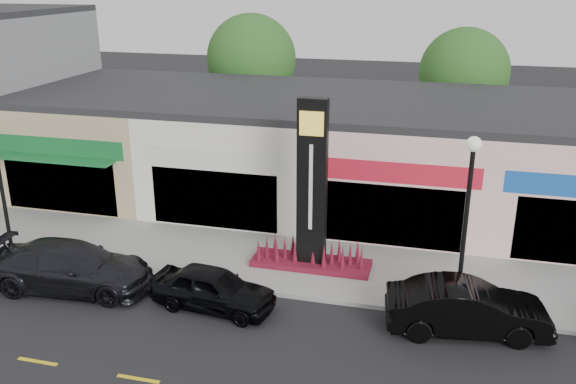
# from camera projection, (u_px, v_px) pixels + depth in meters

# --- Properties ---
(ground) EXTENTS (120.00, 120.00, 0.00)m
(ground) POSITION_uv_depth(u_px,v_px,m) (185.00, 319.00, 18.53)
(ground) COLOR black
(ground) RESTS_ON ground
(sidewalk) EXTENTS (52.00, 4.30, 0.15)m
(sidewalk) POSITION_uv_depth(u_px,v_px,m) (232.00, 256.00, 22.47)
(sidewalk) COLOR gray
(sidewalk) RESTS_ON ground
(curb) EXTENTS (52.00, 0.20, 0.15)m
(curb) POSITION_uv_depth(u_px,v_px,m) (210.00, 285.00, 20.42)
(curb) COLOR gray
(curb) RESTS_ON ground
(shop_beige) EXTENTS (7.00, 10.85, 4.80)m
(shop_beige) POSITION_uv_depth(u_px,v_px,m) (117.00, 135.00, 30.17)
(shop_beige) COLOR tan
(shop_beige) RESTS_ON ground
(shop_cream) EXTENTS (7.00, 10.01, 4.80)m
(shop_cream) POSITION_uv_depth(u_px,v_px,m) (251.00, 144.00, 28.53)
(shop_cream) COLOR beige
(shop_cream) RESTS_ON ground
(shop_pink_w) EXTENTS (7.00, 10.01, 4.80)m
(shop_pink_w) POSITION_uv_depth(u_px,v_px,m) (402.00, 154.00, 26.88)
(shop_pink_w) COLOR beige
(shop_pink_w) RESTS_ON ground
(shop_pink_e) EXTENTS (7.00, 10.01, 4.80)m
(shop_pink_e) POSITION_uv_depth(u_px,v_px,m) (573.00, 166.00, 25.24)
(shop_pink_e) COLOR beige
(shop_pink_e) RESTS_ON ground
(tree_rear_west) EXTENTS (5.20, 5.20, 7.83)m
(tree_rear_west) POSITION_uv_depth(u_px,v_px,m) (251.00, 59.00, 35.48)
(tree_rear_west) COLOR #382619
(tree_rear_west) RESTS_ON ground
(tree_rear_mid) EXTENTS (4.80, 4.80, 7.29)m
(tree_rear_mid) POSITION_uv_depth(u_px,v_px,m) (464.00, 73.00, 32.77)
(tree_rear_mid) COLOR #382619
(tree_rear_mid) RESTS_ON ground
(lamp_east_near) EXTENTS (0.44, 0.44, 5.47)m
(lamp_east_near) POSITION_uv_depth(u_px,v_px,m) (467.00, 208.00, 17.75)
(lamp_east_near) COLOR black
(lamp_east_near) RESTS_ON sidewalk
(pylon_sign) EXTENTS (4.20, 1.30, 6.00)m
(pylon_sign) POSITION_uv_depth(u_px,v_px,m) (312.00, 210.00, 20.88)
(pylon_sign) COLOR #560E1B
(pylon_sign) RESTS_ON sidewalk
(car_dark_sedan) EXTENTS (2.69, 5.64, 1.58)m
(car_dark_sedan) POSITION_uv_depth(u_px,v_px,m) (71.00, 267.00, 20.09)
(car_dark_sedan) COLOR black
(car_dark_sedan) RESTS_ON ground
(car_black_sedan) EXTENTS (2.02, 4.10, 1.34)m
(car_black_sedan) POSITION_uv_depth(u_px,v_px,m) (213.00, 289.00, 18.96)
(car_black_sedan) COLOR black
(car_black_sedan) RESTS_ON ground
(car_black_conv) EXTENTS (2.29, 4.85, 1.54)m
(car_black_conv) POSITION_uv_depth(u_px,v_px,m) (467.00, 309.00, 17.64)
(car_black_conv) COLOR black
(car_black_conv) RESTS_ON ground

